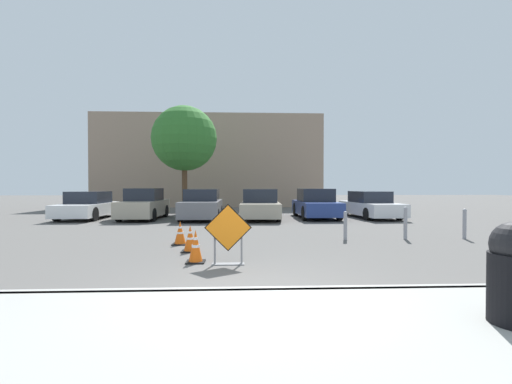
# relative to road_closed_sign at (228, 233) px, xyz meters

# --- Properties ---
(ground_plane) EXTENTS (96.00, 96.00, 0.00)m
(ground_plane) POSITION_rel_road_closed_sign_xyz_m (0.49, 7.87, -0.68)
(ground_plane) COLOR #565451
(sidewalk_strip) EXTENTS (26.58, 2.86, 0.14)m
(sidewalk_strip) POSITION_rel_road_closed_sign_xyz_m (0.49, -3.56, -0.61)
(sidewalk_strip) COLOR #999993
(sidewalk_strip) RESTS_ON ground_plane
(curb_lip) EXTENTS (26.58, 0.20, 0.14)m
(curb_lip) POSITION_rel_road_closed_sign_xyz_m (0.49, -2.13, -0.61)
(curb_lip) COLOR #999993
(curb_lip) RESTS_ON ground_plane
(road_closed_sign) EXTENTS (1.00, 0.20, 1.29)m
(road_closed_sign) POSITION_rel_road_closed_sign_xyz_m (0.00, 0.00, 0.00)
(road_closed_sign) COLOR black
(road_closed_sign) RESTS_ON ground_plane
(traffic_cone_nearest) EXTENTS (0.40, 0.40, 0.72)m
(traffic_cone_nearest) POSITION_rel_road_closed_sign_xyz_m (-0.72, 0.28, -0.33)
(traffic_cone_nearest) COLOR black
(traffic_cone_nearest) RESTS_ON ground_plane
(traffic_cone_second) EXTENTS (0.43, 0.43, 0.67)m
(traffic_cone_second) POSITION_rel_road_closed_sign_xyz_m (-1.02, 1.52, -0.35)
(traffic_cone_second) COLOR black
(traffic_cone_second) RESTS_ON ground_plane
(traffic_cone_third) EXTENTS (0.44, 0.44, 0.66)m
(traffic_cone_third) POSITION_rel_road_closed_sign_xyz_m (-1.47, 2.61, -0.36)
(traffic_cone_third) COLOR black
(traffic_cone_third) RESTS_ON ground_plane
(parked_car_nearest) EXTENTS (1.92, 4.37, 1.39)m
(parked_car_nearest) POSITION_rel_road_closed_sign_xyz_m (-7.56, 10.66, -0.03)
(parked_car_nearest) COLOR white
(parked_car_nearest) RESTS_ON ground_plane
(parked_car_second) EXTENTS (1.82, 4.04, 1.55)m
(parked_car_second) POSITION_rel_road_closed_sign_xyz_m (-4.63, 10.25, 0.03)
(parked_car_second) COLOR #A39984
(parked_car_second) RESTS_ON ground_plane
(parked_car_third) EXTENTS (1.89, 4.07, 1.51)m
(parked_car_third) POSITION_rel_road_closed_sign_xyz_m (-1.69, 9.99, 0.02)
(parked_car_third) COLOR slate
(parked_car_third) RESTS_ON ground_plane
(parked_car_fourth) EXTENTS (2.09, 4.77, 1.52)m
(parked_car_fourth) POSITION_rel_road_closed_sign_xyz_m (1.24, 10.20, 0.02)
(parked_car_fourth) COLOR #A39984
(parked_car_fourth) RESTS_ON ground_plane
(parked_car_fifth) EXTENTS (1.92, 4.23, 1.53)m
(parked_car_fifth) POSITION_rel_road_closed_sign_xyz_m (4.17, 10.45, 0.03)
(parked_car_fifth) COLOR navy
(parked_car_fifth) RESTS_ON ground_plane
(parked_car_sixth) EXTENTS (2.09, 4.73, 1.39)m
(parked_car_sixth) POSITION_rel_road_closed_sign_xyz_m (7.10, 10.58, -0.04)
(parked_car_sixth) COLOR silver
(parked_car_sixth) RESTS_ON ground_plane
(bollard_nearest) EXTENTS (0.12, 0.12, 0.89)m
(bollard_nearest) POSITION_rel_road_closed_sign_xyz_m (3.50, 3.23, -0.21)
(bollard_nearest) COLOR gray
(bollard_nearest) RESTS_ON ground_plane
(bollard_second) EXTENTS (0.12, 0.12, 1.02)m
(bollard_second) POSITION_rel_road_closed_sign_xyz_m (5.40, 3.23, -0.14)
(bollard_second) COLOR gray
(bollard_second) RESTS_ON ground_plane
(bollard_third) EXTENTS (0.12, 0.12, 0.95)m
(bollard_third) POSITION_rel_road_closed_sign_xyz_m (7.30, 3.23, -0.17)
(bollard_third) COLOR gray
(bollard_third) RESTS_ON ground_plane
(building_facade_backdrop) EXTENTS (18.17, 5.00, 7.38)m
(building_facade_backdrop) POSITION_rel_road_closed_sign_xyz_m (-2.32, 21.96, 3.01)
(building_facade_backdrop) COLOR gray
(building_facade_backdrop) RESTS_ON ground_plane
(street_tree_behind_lot) EXTENTS (3.91, 3.91, 6.50)m
(street_tree_behind_lot) POSITION_rel_road_closed_sign_xyz_m (-3.15, 13.65, 3.85)
(street_tree_behind_lot) COLOR #513823
(street_tree_behind_lot) RESTS_ON ground_plane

